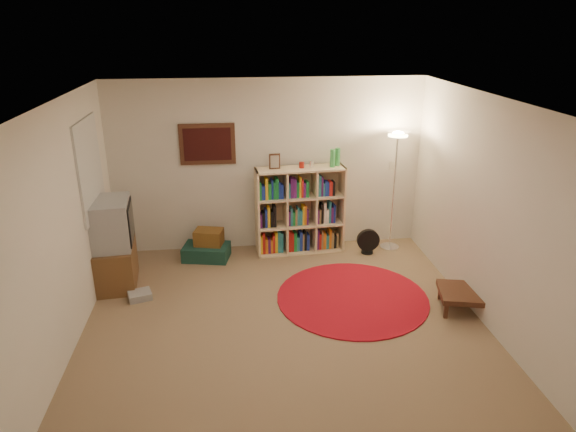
# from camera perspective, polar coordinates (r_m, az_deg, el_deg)

# --- Properties ---
(room) EXTENTS (4.54, 4.54, 2.54)m
(room) POSITION_cam_1_polar(r_m,az_deg,el_deg) (5.38, -0.96, -0.57)
(room) COLOR #8B6F51
(room) RESTS_ON ground
(bookshelf) EXTENTS (1.30, 0.46, 1.53)m
(bookshelf) POSITION_cam_1_polar(r_m,az_deg,el_deg) (7.47, 1.19, 0.50)
(bookshelf) COLOR #FFDDAA
(bookshelf) RESTS_ON ground
(floor_lamp) EXTENTS (0.36, 0.36, 1.78)m
(floor_lamp) POSITION_cam_1_polar(r_m,az_deg,el_deg) (7.45, 11.98, 6.93)
(floor_lamp) COLOR white
(floor_lamp) RESTS_ON ground
(floor_fan) EXTENTS (0.33, 0.18, 0.38)m
(floor_fan) POSITION_cam_1_polar(r_m,az_deg,el_deg) (7.62, 8.88, -2.81)
(floor_fan) COLOR black
(floor_fan) RESTS_ON ground
(tv_stand) EXTENTS (0.63, 0.84, 1.16)m
(tv_stand) POSITION_cam_1_polar(r_m,az_deg,el_deg) (6.90, -19.09, -3.06)
(tv_stand) COLOR brown
(tv_stand) RESTS_ON ground
(dvd_box) EXTENTS (0.33, 0.30, 0.09)m
(dvd_box) POSITION_cam_1_polar(r_m,az_deg,el_deg) (6.68, -16.14, -8.46)
(dvd_box) COLOR #A2A3A7
(dvd_box) RESTS_ON ground
(suitcase) EXTENTS (0.71, 0.53, 0.21)m
(suitcase) POSITION_cam_1_polar(r_m,az_deg,el_deg) (7.50, -9.05, -3.97)
(suitcase) COLOR #143830
(suitcase) RESTS_ON ground
(wicker_basket) EXTENTS (0.44, 0.36, 0.22)m
(wicker_basket) POSITION_cam_1_polar(r_m,az_deg,el_deg) (7.44, -8.79, -2.33)
(wicker_basket) COLOR brown
(wicker_basket) RESTS_ON suitcase
(paper_towel) EXTENTS (0.14, 0.14, 0.25)m
(paper_towel) POSITION_cam_1_polar(r_m,az_deg,el_deg) (7.73, -0.81, -2.75)
(paper_towel) COLOR white
(paper_towel) RESTS_ON ground
(red_rug) EXTENTS (1.87, 1.87, 0.02)m
(red_rug) POSITION_cam_1_polar(r_m,az_deg,el_deg) (6.50, 7.16, -8.96)
(red_rug) COLOR maroon
(red_rug) RESTS_ON ground
(side_table) EXTENTS (0.65, 0.65, 0.25)m
(side_table) POSITION_cam_1_polar(r_m,az_deg,el_deg) (6.47, 18.86, -8.17)
(side_table) COLOR #3E2115
(side_table) RESTS_ON ground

